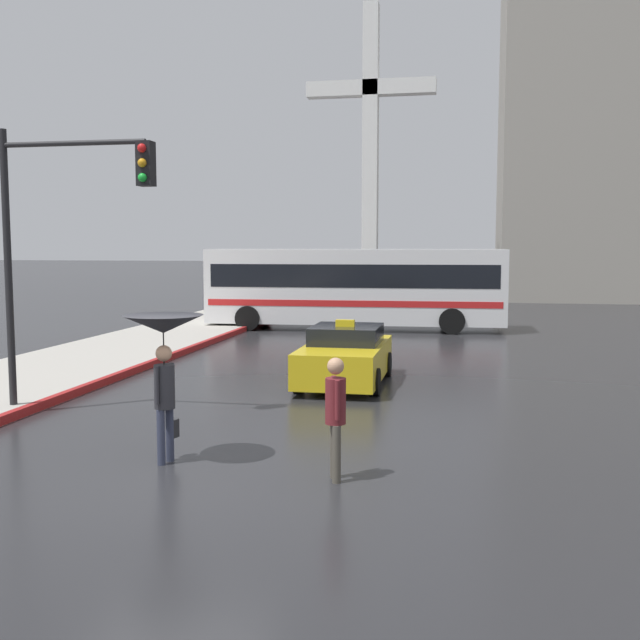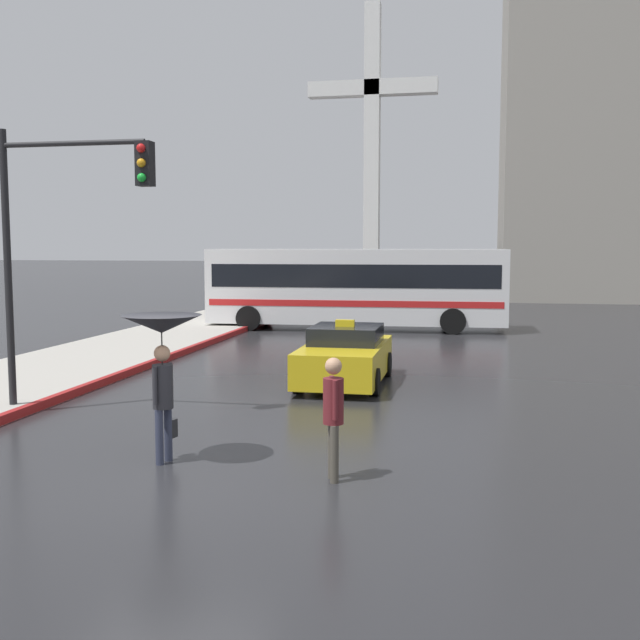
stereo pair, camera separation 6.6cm
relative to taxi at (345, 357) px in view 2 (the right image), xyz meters
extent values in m
plane|color=#262628|center=(-1.14, -7.95, -0.64)|extent=(300.00, 300.00, 0.00)
cube|color=gold|center=(0.00, -0.03, -0.09)|extent=(1.80, 4.01, 0.78)
cube|color=black|center=(0.00, 0.17, 0.51)|extent=(1.58, 1.80, 0.41)
cylinder|color=black|center=(0.85, -1.28, -0.34)|extent=(0.20, 0.60, 0.60)
cylinder|color=black|center=(-0.86, -1.28, -0.34)|extent=(0.20, 0.60, 0.60)
cylinder|color=black|center=(0.85, 1.21, -0.34)|extent=(0.20, 0.60, 0.60)
cylinder|color=black|center=(-0.85, 1.21, -0.34)|extent=(0.20, 0.60, 0.60)
cube|color=yellow|center=(0.00, -0.03, 0.79)|extent=(0.44, 0.16, 0.16)
cube|color=silver|center=(-1.47, 11.63, 1.05)|extent=(11.53, 3.00, 2.85)
cube|color=black|center=(-1.47, 11.63, 1.48)|extent=(10.96, 2.99, 0.87)
cube|color=red|center=(-1.47, 11.63, 0.45)|extent=(11.19, 3.01, 0.24)
cylinder|color=black|center=(-5.42, 10.25, -0.16)|extent=(0.97, 0.32, 0.96)
cylinder|color=black|center=(-5.52, 12.65, -0.16)|extent=(0.97, 0.32, 0.96)
cylinder|color=black|center=(2.29, 10.59, -0.16)|extent=(0.97, 0.32, 0.96)
cylinder|color=black|center=(2.19, 12.99, -0.16)|extent=(0.97, 0.32, 0.96)
cylinder|color=#2D3347|center=(-1.64, -7.03, -0.23)|extent=(0.14, 0.14, 0.83)
cylinder|color=#2D3347|center=(-1.59, -6.82, -0.23)|extent=(0.14, 0.14, 0.83)
cylinder|color=#28282D|center=(-1.62, -6.92, 0.51)|extent=(0.37, 0.37, 0.66)
sphere|color=tan|center=(-1.62, -6.92, 1.01)|extent=(0.24, 0.24, 0.24)
cylinder|color=#28282D|center=(-1.66, -7.11, 0.56)|extent=(0.08, 0.08, 0.56)
cylinder|color=#28282D|center=(-1.57, -6.74, 0.56)|extent=(0.08, 0.08, 0.56)
cone|color=#232328|center=(-1.62, -6.92, 1.44)|extent=(1.18, 1.18, 0.27)
cylinder|color=black|center=(-1.62, -6.92, 1.09)|extent=(0.02, 0.02, 0.70)
cube|color=#262628|center=(-1.60, -6.65, -0.19)|extent=(0.14, 0.20, 0.28)
cylinder|color=#4C473D|center=(0.98, -7.17, -0.24)|extent=(0.15, 0.15, 0.80)
cylinder|color=#4C473D|center=(1.05, -7.38, -0.24)|extent=(0.15, 0.15, 0.80)
cylinder|color=maroon|center=(1.02, -7.27, 0.47)|extent=(0.36, 0.36, 0.63)
sphere|color=tan|center=(1.02, -7.27, 0.96)|extent=(0.23, 0.23, 0.23)
cylinder|color=maroon|center=(0.96, -7.10, 0.52)|extent=(0.09, 0.09, 0.54)
cylinder|color=maroon|center=(1.07, -7.44, 0.52)|extent=(0.09, 0.09, 0.54)
cylinder|color=black|center=(-5.81, -4.35, 2.06)|extent=(0.14, 0.14, 5.41)
cylinder|color=black|center=(-4.39, -4.35, 4.47)|extent=(2.84, 0.10, 0.10)
cube|color=black|center=(-2.97, -4.35, 4.07)|extent=(0.28, 0.28, 0.80)
sphere|color=red|center=(-2.97, -4.51, 4.33)|extent=(0.16, 0.16, 0.16)
sphere|color=orange|center=(-2.97, -4.51, 4.07)|extent=(0.16, 0.16, 0.16)
sphere|color=green|center=(-2.97, -4.51, 3.81)|extent=(0.16, 0.16, 0.16)
cube|color=gray|center=(10.66, 31.29, 12.29)|extent=(11.81, 9.04, 25.87)
cube|color=white|center=(-2.95, 27.97, 8.08)|extent=(0.90, 0.90, 17.45)
cube|color=white|center=(-2.95, 27.97, 11.92)|extent=(7.68, 0.90, 0.90)
camera|label=1|loc=(2.72, -17.21, 2.58)|focal=42.00mm
camera|label=2|loc=(2.79, -17.19, 2.58)|focal=42.00mm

